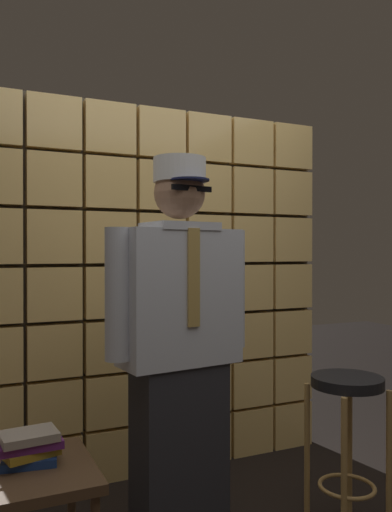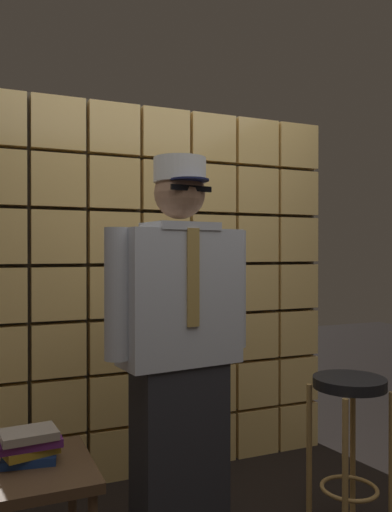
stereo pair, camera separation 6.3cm
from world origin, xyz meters
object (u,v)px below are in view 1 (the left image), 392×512
side_table (25,486)px  book_stack (29,448)px  bar_stool (347,416)px  standing_person (180,348)px

side_table → book_stack: bearing=60.9°
side_table → book_stack: size_ratio=2.04×
side_table → book_stack: 0.14m
bar_stool → standing_person: bearing=166.8°
standing_person → bar_stool: standing_person is taller
bar_stool → book_stack: bearing=172.9°
book_stack → bar_stool: bearing=-7.1°
bar_stool → side_table: size_ratio=1.44×
standing_person → side_table: bearing=176.7°
bar_stool → side_table: (-1.45, 0.14, -0.11)m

